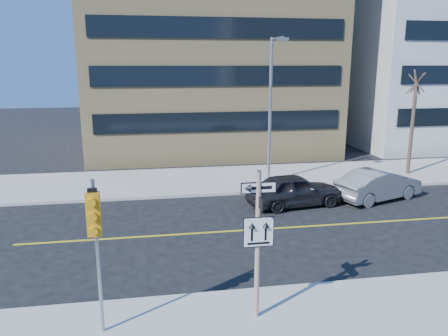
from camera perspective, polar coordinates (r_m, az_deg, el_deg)
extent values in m
plane|color=black|center=(14.63, 1.83, -14.11)|extent=(120.00, 120.00, 0.00)
cylinder|color=beige|center=(11.50, 4.39, -10.27)|extent=(0.13, 0.13, 4.00)
cylinder|color=gray|center=(10.85, 4.59, -0.40)|extent=(0.10, 0.10, 0.06)
cube|color=black|center=(10.96, 4.54, -2.58)|extent=(0.92, 0.03, 0.30)
cube|color=black|center=(11.06, 4.51, -4.33)|extent=(0.03, 0.92, 0.30)
cube|color=white|center=(11.25, 4.54, -8.34)|extent=(0.80, 0.03, 0.80)
cylinder|color=gray|center=(11.29, -16.13, -11.25)|extent=(0.09, 0.09, 4.00)
cube|color=orange|center=(10.67, -16.67, -5.83)|extent=(0.32, 0.22, 1.05)
sphere|color=#8C0705|center=(10.45, -16.87, -4.23)|extent=(0.17, 0.17, 0.17)
sphere|color=black|center=(10.56, -16.74, -6.04)|extent=(0.17, 0.17, 0.17)
sphere|color=black|center=(10.68, -16.62, -7.81)|extent=(0.17, 0.17, 0.17)
imported|color=black|center=(21.48, 9.20, -2.85)|extent=(2.54, 4.91, 1.60)
imported|color=slate|center=(23.52, 19.52, -2.08)|extent=(3.12, 5.02, 1.56)
cylinder|color=gray|center=(24.75, 6.03, 7.32)|extent=(0.18, 0.18, 8.00)
cylinder|color=gray|center=(23.68, 6.94, 16.47)|extent=(0.10, 2.20, 0.10)
cube|color=gray|center=(22.72, 7.67, 16.33)|extent=(0.55, 0.30, 0.16)
cylinder|color=#32281D|center=(28.87, 23.36, 4.97)|extent=(0.22, 0.22, 5.80)
cube|color=tan|center=(38.05, -2.69, 16.82)|extent=(18.00, 18.00, 18.00)
cube|color=#A9ABAE|center=(45.33, 27.14, 12.96)|extent=(20.00, 16.00, 15.00)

